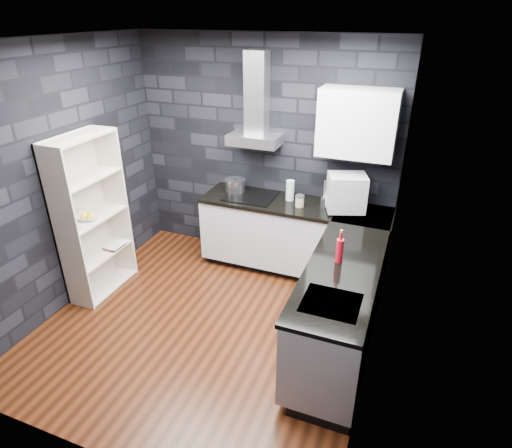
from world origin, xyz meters
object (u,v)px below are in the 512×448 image
Objects in this scene: storage_jar at (300,202)px; red_bottle at (340,251)px; utensil_crock at (324,202)px; bookshelf at (92,218)px; glass_vase at (290,190)px; appliance_garage at (346,193)px; pot at (235,186)px; fruit_bowl at (88,217)px.

red_bottle reaches higher than storage_jar.
utensil_crock is 0.07× the size of bookshelf.
glass_vase is 0.67m from appliance_garage.
pot is 0.60× the size of appliance_garage.
pot is 0.13× the size of bookshelf.
appliance_garage is at bearing -7.39° from glass_vase.
glass_vase is at bearing 1.24° from pot.
storage_jar is 0.28m from utensil_crock.
red_bottle is at bearing -37.23° from pot.
glass_vase is (0.69, 0.02, 0.04)m from pot.
bookshelf reaches higher than storage_jar.
appliance_garage reaches higher than storage_jar.
appliance_garage is 0.22× the size of bookshelf.
bookshelf is at bearing -133.18° from pot.
appliance_garage is at bearing -2.99° from pot.
storage_jar is 2.28m from bookshelf.
bookshelf is at bearing -178.40° from red_bottle.
red_bottle is (0.39, -1.10, 0.05)m from utensil_crock.
fruit_bowl is (0.00, -0.06, 0.04)m from bookshelf.
glass_vase is 1.42m from red_bottle.
glass_vase is 0.60× the size of appliance_garage.
bookshelf is at bearing 90.00° from fruit_bowl.
utensil_crock is at bearing 28.61° from fruit_bowl.
bookshelf is at bearing -151.22° from storage_jar.
bookshelf is 0.07m from fruit_bowl.
utensil_crock is at bearing -7.61° from glass_vase.
storage_jar reaches higher than fruit_bowl.
pot is at bearing 48.12° from fruit_bowl.
fruit_bowl is (-2.26, -1.23, -0.02)m from utensil_crock.
utensil_crock is (1.12, -0.04, -0.02)m from pot.
appliance_garage is (1.35, -0.07, 0.14)m from pot.
storage_jar is at bearing 30.02° from fruit_bowl.
appliance_garage reaches higher than red_bottle.
utensil_crock is 1.17m from red_bottle.
pot is 1.00× the size of glass_vase.
utensil_crock is at bearing 109.40° from red_bottle.
fruit_bowl is at bearing -103.84° from bookshelf.
red_bottle is (0.81, -1.16, -0.01)m from glass_vase.
appliance_garage is at bearing 25.75° from fruit_bowl.
storage_jar is 0.30× the size of appliance_garage.
pot is 1.36m from appliance_garage.
storage_jar is (0.16, -0.14, -0.06)m from glass_vase.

